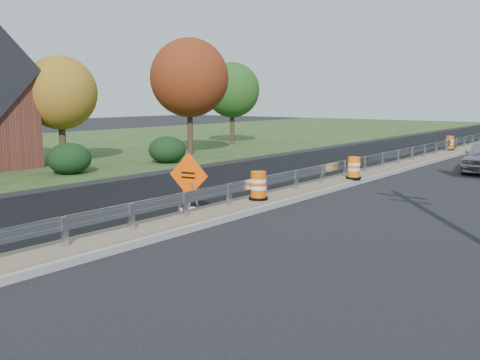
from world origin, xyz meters
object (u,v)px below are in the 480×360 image
Objects in this scene: barrel_median_near at (258,186)px; barrel_median_far at (450,143)px; barrel_median_mid at (354,168)px; caution_sign at (189,198)px.

barrel_median_far is (-0.26, 21.62, -0.01)m from barrel_median_near.
barrel_median_mid is (0.43, 6.29, -0.01)m from barrel_median_near.
barrel_median_near reaches higher than barrel_median_mid.
caution_sign is at bearing -91.81° from barrel_median_far.
barrel_median_far is at bearing 92.59° from barrel_median_mid.
caution_sign is 2.53m from barrel_median_near.
barrel_median_near is 21.62m from barrel_median_far.
barrel_median_near is 6.30m from barrel_median_mid.
barrel_median_near is at bearing 56.28° from caution_sign.
caution_sign is 2.10× the size of barrel_median_far.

